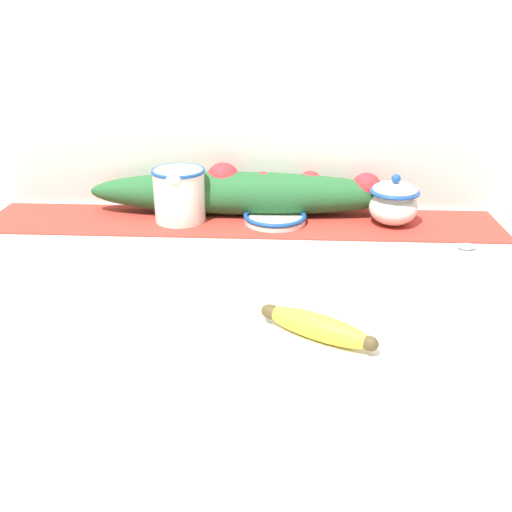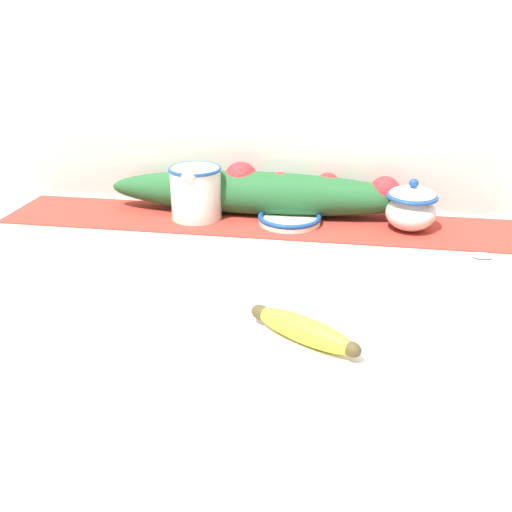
% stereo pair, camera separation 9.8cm
% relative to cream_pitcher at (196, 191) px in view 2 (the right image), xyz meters
% --- Properties ---
extents(countertop, '(1.25, 0.76, 0.86)m').
position_rel_cream_pitcher_xyz_m(countertop, '(0.14, -0.27, -0.50)').
color(countertop, silver).
rests_on(countertop, ground_plane).
extents(back_wall, '(2.05, 0.04, 2.40)m').
position_rel_cream_pitcher_xyz_m(back_wall, '(0.14, 0.13, 0.27)').
color(back_wall, silver).
rests_on(back_wall, ground_plane).
extents(table_runner, '(1.15, 0.20, 0.00)m').
position_rel_cream_pitcher_xyz_m(table_runner, '(0.14, -0.00, -0.06)').
color(table_runner, '#B23328').
rests_on(table_runner, countertop).
extents(cream_pitcher, '(0.12, 0.14, 0.12)m').
position_rel_cream_pitcher_xyz_m(cream_pitcher, '(0.00, 0.00, 0.00)').
color(cream_pitcher, white).
rests_on(cream_pitcher, countertop).
extents(sugar_bowl, '(0.11, 0.11, 0.11)m').
position_rel_cream_pitcher_xyz_m(sugar_bowl, '(0.47, -0.00, -0.01)').
color(sugar_bowl, white).
rests_on(sugar_bowl, countertop).
extents(small_dish, '(0.14, 0.14, 0.02)m').
position_rel_cream_pitcher_xyz_m(small_dish, '(0.21, -0.00, -0.05)').
color(small_dish, white).
rests_on(small_dish, countertop).
extents(banana, '(0.17, 0.12, 0.04)m').
position_rel_cream_pitcher_xyz_m(banana, '(0.28, -0.49, -0.05)').
color(banana, yellow).
rests_on(banana, countertop).
extents(spoon, '(0.17, 0.03, 0.01)m').
position_rel_cream_pitcher_xyz_m(spoon, '(0.59, -0.13, -0.06)').
color(spoon, silver).
rests_on(spoon, countertop).
extents(poinsettia_garland, '(0.71, 0.11, 0.12)m').
position_rel_cream_pitcher_xyz_m(poinsettia_garland, '(0.14, 0.05, -0.01)').
color(poinsettia_garland, '#235B2D').
rests_on(poinsettia_garland, countertop).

